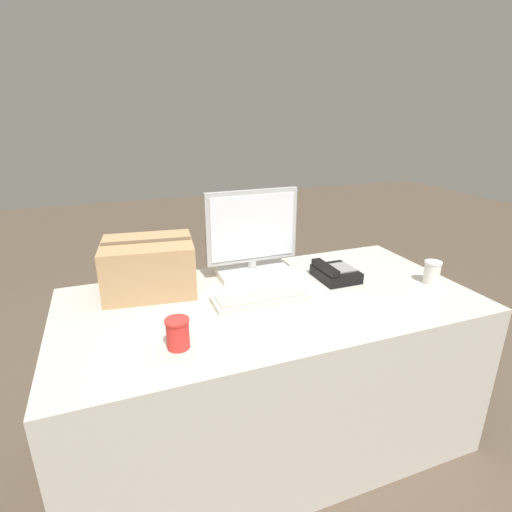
{
  "coord_description": "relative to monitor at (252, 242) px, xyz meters",
  "views": [
    {
      "loc": [
        -0.62,
        -1.45,
        1.53
      ],
      "look_at": [
        -0.01,
        0.15,
        0.91
      ],
      "focal_mm": 28.0,
      "sensor_mm": 36.0,
      "label": 1
    }
  ],
  "objects": [
    {
      "name": "spoon",
      "position": [
        0.14,
        -0.7,
        -0.17
      ],
      "size": [
        0.14,
        0.11,
        0.0
      ],
      "rotation": [
        0.0,
        0.0,
        3.8
      ],
      "color": "silver",
      "rests_on": "office_desk"
    },
    {
      "name": "ground_plane",
      "position": [
        -0.02,
        -0.3,
        -0.93
      ],
      "size": [
        12.0,
        12.0,
        0.0
      ],
      "primitive_type": "plane",
      "color": "brown"
    },
    {
      "name": "office_desk",
      "position": [
        -0.02,
        -0.3,
        -0.55
      ],
      "size": [
        1.8,
        0.9,
        0.76
      ],
      "color": "beige",
      "rests_on": "ground_plane"
    },
    {
      "name": "desk_phone",
      "position": [
        0.35,
        -0.2,
        -0.14
      ],
      "size": [
        0.18,
        0.21,
        0.08
      ],
      "rotation": [
        0.0,
        0.0,
        0.0
      ],
      "color": "black",
      "rests_on": "office_desk"
    },
    {
      "name": "monitor",
      "position": [
        0.0,
        0.0,
        0.0
      ],
      "size": [
        0.46,
        0.22,
        0.43
      ],
      "color": "white",
      "rests_on": "office_desk"
    },
    {
      "name": "paper_cup_right",
      "position": [
        0.76,
        -0.41,
        -0.11
      ],
      "size": [
        0.08,
        0.08,
        0.11
      ],
      "color": "white",
      "rests_on": "office_desk"
    },
    {
      "name": "paper_cup_left",
      "position": [
        -0.47,
        -0.53,
        -0.11
      ],
      "size": [
        0.09,
        0.09,
        0.11
      ],
      "color": "red",
      "rests_on": "office_desk"
    },
    {
      "name": "cardboard_box",
      "position": [
        -0.5,
        -0.02,
        -0.05
      ],
      "size": [
        0.43,
        0.36,
        0.24
      ],
      "rotation": [
        0.0,
        0.0,
        -0.12
      ],
      "color": "tan",
      "rests_on": "office_desk"
    },
    {
      "name": "keyboard",
      "position": [
        -0.07,
        -0.29,
        -0.16
      ],
      "size": [
        0.42,
        0.16,
        0.03
      ],
      "rotation": [
        0.0,
        0.0,
        -0.01
      ],
      "color": "beige",
      "rests_on": "office_desk"
    }
  ]
}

